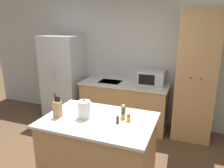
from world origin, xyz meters
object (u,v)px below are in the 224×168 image
Objects in this scene: spice_bottle_tall_dark at (123,111)px; microwave at (152,78)px; spice_bottle_short_red at (123,116)px; spice_bottle_green_herb at (129,118)px; pantry_cabinet at (196,77)px; kettle at (84,109)px; refrigerator at (64,77)px; knife_block at (58,109)px; spice_bottle_amber_oil at (118,120)px.

microwave is at bearing 87.76° from spice_bottle_tall_dark.
spice_bottle_short_red is 0.09m from spice_bottle_green_herb.
microwave reaches higher than spice_bottle_green_herb.
pantry_cabinet is 14.32× the size of spice_bottle_tall_dark.
microwave is 1.66m from spice_bottle_short_red.
microwave reaches higher than spice_bottle_tall_dark.
refrigerator is at bearing 130.20° from kettle.
spice_bottle_short_red is at bearing -117.91° from pantry_cabinet.
knife_block is 0.35m from kettle.
spice_bottle_green_herb is (0.11, 0.11, -0.01)m from spice_bottle_amber_oil.
pantry_cabinet is at bearing 1.04° from refrigerator.
microwave is at bearing 91.53° from spice_bottle_green_herb.
spice_bottle_amber_oil is (-0.86, -1.72, -0.21)m from pantry_cabinet.
spice_bottle_amber_oil is 0.47m from kettle.
spice_bottle_tall_dark is (-0.86, -1.51, -0.19)m from pantry_cabinet.
kettle is (-0.46, 0.01, 0.07)m from spice_bottle_amber_oil.
knife_block is 3.63× the size of spice_bottle_green_herb.
refrigerator is at bearing -176.48° from microwave.
refrigerator is at bearing -178.96° from pantry_cabinet.
spice_bottle_green_herb is 0.35× the size of kettle.
kettle is (-1.33, -1.71, -0.15)m from pantry_cabinet.
microwave is at bearing 65.43° from knife_block.
spice_bottle_amber_oil is at bearing -100.07° from spice_bottle_short_red.
spice_bottle_green_herb is at bearing -38.36° from refrigerator.
refrigerator is 1.94m from microwave.
spice_bottle_tall_dark is at bearing -92.24° from microwave.
spice_bottle_tall_dark is 0.16m from spice_bottle_green_herb.
pantry_cabinet is (2.74, 0.05, 0.25)m from refrigerator.
spice_bottle_green_herb is (0.11, -0.11, -0.03)m from spice_bottle_tall_dark.
refrigerator is 2.53m from spice_bottle_green_herb.
refrigerator is 7.27× the size of kettle.
spice_bottle_short_red is (0.83, 0.24, -0.07)m from knife_block.
spice_bottle_short_red is 0.38× the size of kettle.
pantry_cabinet reaches higher than spice_bottle_short_red.
kettle is at bearing -106.54° from microwave.
pantry_cabinet is at bearing 47.61° from knife_block.
microwave is 3.10× the size of spice_bottle_tall_dark.
knife_block is at bearing -158.42° from spice_bottle_tall_dark.
pantry_cabinet reaches higher than spice_bottle_tall_dark.
kettle is at bearing -165.29° from spice_bottle_short_red.
kettle is at bearing -49.80° from refrigerator.
pantry_cabinet is at bearing -4.98° from microwave.
kettle is (-0.53, -1.78, -0.05)m from microwave.
microwave is 1.80m from spice_bottle_amber_oil.
refrigerator reaches higher than kettle.
refrigerator is 19.09× the size of spice_bottle_short_red.
pantry_cabinet is at bearing 62.09° from spice_bottle_short_red.
spice_bottle_tall_dark reaches higher than spice_bottle_green_herb.
refrigerator reaches higher than spice_bottle_amber_oil.
pantry_cabinet is 9.25× the size of kettle.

